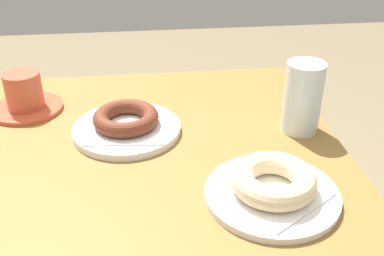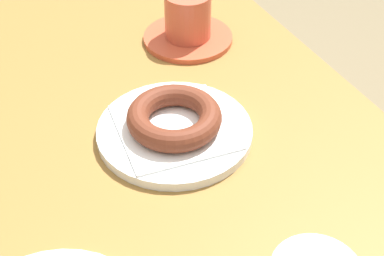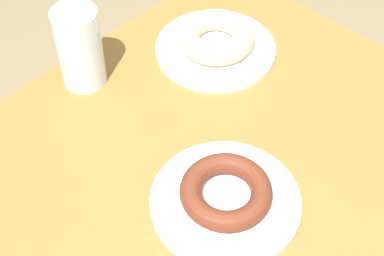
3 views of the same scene
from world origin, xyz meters
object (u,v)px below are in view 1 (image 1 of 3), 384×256
Objects in this scene: plate_sugar_ring at (272,194)px; water_glass at (303,98)px; donut_sugar_ring at (273,180)px; coffee_cup at (25,95)px; plate_chocolate_ring at (127,129)px; donut_chocolate_ring at (126,118)px.

water_glass reaches higher than plate_sugar_ring.
donut_sugar_ring is 0.89× the size of coffee_cup.
coffee_cup is at bearing -38.64° from donut_sugar_ring.
plate_sugar_ring is 0.03m from donut_sugar_ring.
water_glass is (-0.11, -0.19, 0.03)m from donut_sugar_ring.
donut_sugar_ring is 0.22m from water_glass.
coffee_cup is at bearing -29.44° from plate_chocolate_ring.
water_glass reaches higher than coffee_cup.
plate_chocolate_ring is 1.65× the size of donut_chocolate_ring.
donut_sugar_ring is at bearing 61.37° from water_glass.
donut_sugar_ring is at bearing 134.45° from plate_chocolate_ring.
plate_chocolate_ring is at bearing 150.56° from coffee_cup.
donut_chocolate_ring is 0.85× the size of coffee_cup.
plate_sugar_ring is (-0.21, 0.22, -0.00)m from plate_chocolate_ring.
plate_sugar_ring is 0.53m from coffee_cup.
coffee_cup is at bearing -29.44° from donut_chocolate_ring.
donut_chocolate_ring is 0.31m from plate_sugar_ring.
water_glass is (-0.32, 0.03, 0.04)m from donut_chocolate_ring.
plate_sugar_ring is at bearing 0.00° from donut_sugar_ring.
water_glass is at bearing 175.30° from plate_chocolate_ring.
plate_sugar_ring is 0.23m from water_glass.
plate_chocolate_ring is 0.31m from donut_sugar_ring.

